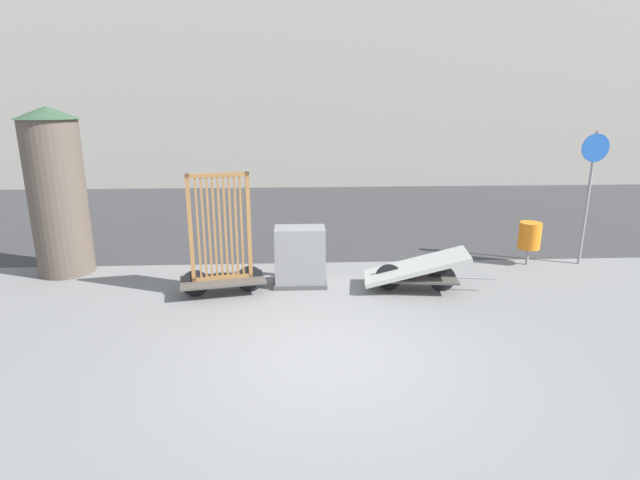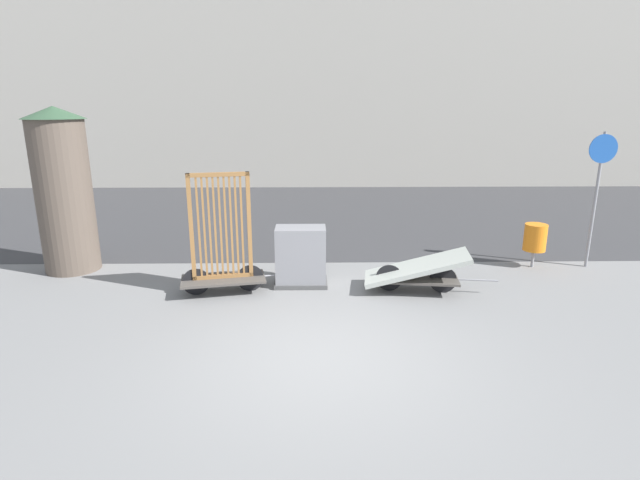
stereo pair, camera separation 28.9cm
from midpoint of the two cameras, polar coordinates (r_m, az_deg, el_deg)
ground_plane at (r=6.91m, az=1.58°, el=-13.16°), size 60.00×60.00×0.00m
road_strip at (r=15.50m, az=0.11°, el=3.09°), size 56.00×9.94×0.01m
bike_cart_with_bedframe at (r=8.95m, az=-10.19°, el=-1.52°), size 2.20×0.97×2.17m
bike_cart_with_mattress at (r=9.16m, az=11.87°, el=-3.47°), size 2.39×1.05×0.76m
utility_cabinet at (r=9.27m, az=-1.32°, el=-2.12°), size 0.98×0.61×1.11m
trash_bin at (r=11.23m, az=24.06°, el=0.25°), size 0.45×0.45×0.91m
sign_post at (r=11.54m, az=29.84°, el=5.85°), size 0.56×0.06×2.77m
advertising_column at (r=11.03m, az=-26.60°, el=5.17°), size 1.18×1.18×3.25m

